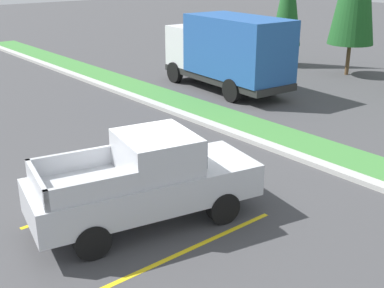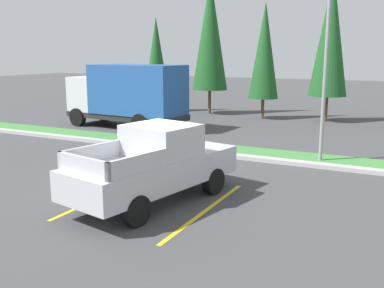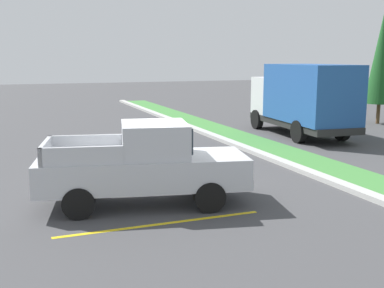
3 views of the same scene
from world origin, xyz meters
TOP-DOWN VIEW (x-y plane):
  - ground_plane at (0.00, 0.00)m, footprint 120.00×120.00m
  - parking_line_near at (-1.02, -0.78)m, footprint 0.12×4.80m
  - parking_line_far at (2.08, -0.78)m, footprint 0.12×4.80m
  - curb_strip at (0.00, 5.00)m, footprint 56.00×0.40m
  - grass_median at (0.00, 6.10)m, footprint 56.00×1.80m
  - pickup_truck_main at (0.54, -0.73)m, footprint 2.92×5.50m
  - cargo_truck_distant at (-7.22, 9.14)m, footprint 6.95×2.92m

SIDE VIEW (x-z plane):
  - ground_plane at x=0.00m, z-range 0.00..0.00m
  - parking_line_near at x=-1.02m, z-range 0.00..0.01m
  - parking_line_far at x=2.08m, z-range 0.00..0.01m
  - grass_median at x=0.00m, z-range 0.00..0.06m
  - curb_strip at x=0.00m, z-range 0.00..0.15m
  - pickup_truck_main at x=0.54m, z-range -0.01..2.09m
  - cargo_truck_distant at x=-7.22m, z-range 0.15..3.55m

